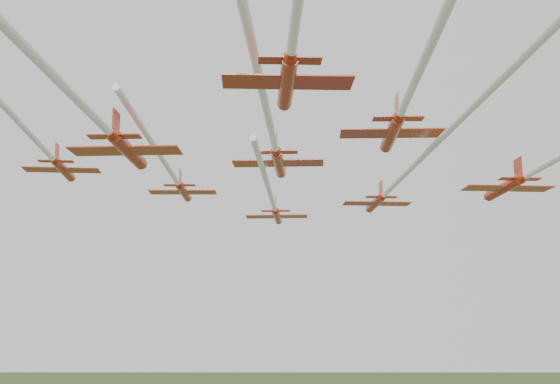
# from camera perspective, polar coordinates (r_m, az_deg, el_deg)

# --- Properties ---
(jet_lead) EXTENTS (9.09, 46.18, 2.68)m
(jet_lead) POSITION_cam_1_polar(r_m,az_deg,el_deg) (93.00, -0.56, -0.92)
(jet_lead) COLOR #B72710
(jet_row2_left) EXTENTS (9.77, 42.90, 2.53)m
(jet_row2_left) POSITION_cam_1_polar(r_m,az_deg,el_deg) (81.17, -8.68, 1.34)
(jet_row2_left) COLOR #B72710
(jet_row2_right) EXTENTS (15.85, 60.77, 2.46)m
(jet_row2_right) POSITION_cam_1_polar(r_m,az_deg,el_deg) (71.71, 10.34, 1.67)
(jet_row2_right) COLOR #B72710
(jet_row3_left) EXTENTS (16.69, 61.57, 2.35)m
(jet_row3_left) POSITION_cam_1_polar(r_m,az_deg,el_deg) (61.47, -20.69, 5.62)
(jet_row3_left) COLOR #B72710
(jet_row3_mid) EXTENTS (10.14, 62.46, 2.93)m
(jet_row3_mid) POSITION_cam_1_polar(r_m,az_deg,el_deg) (61.84, -0.91, 5.89)
(jet_row3_mid) COLOR #B72710
(jet_row4_left) EXTENTS (10.60, 68.91, 2.78)m
(jet_row4_left) POSITION_cam_1_polar(r_m,az_deg,el_deg) (44.30, -18.47, 9.55)
(jet_row4_left) COLOR #B72710
(jet_row4_right) EXTENTS (12.14, 68.88, 2.78)m
(jet_row4_right) POSITION_cam_1_polar(r_m,az_deg,el_deg) (45.88, 12.05, 11.38)
(jet_row4_right) COLOR #B72710
(jet_trail_solo) EXTENTS (11.86, 45.86, 2.57)m
(jet_trail_solo) POSITION_cam_1_polar(r_m,az_deg,el_deg) (37.81, 1.33, 14.26)
(jet_trail_solo) COLOR #B72710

